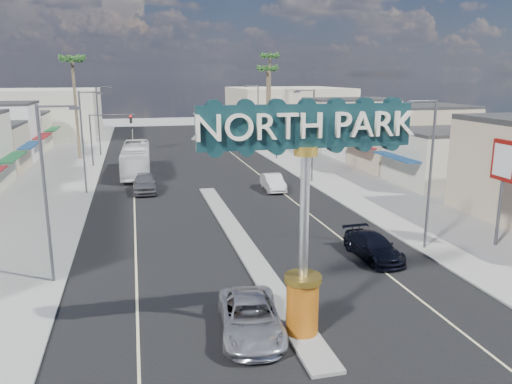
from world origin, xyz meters
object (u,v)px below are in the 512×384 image
palm_right_mid (268,73)px  car_parked_left (145,183)px  palm_left_far (72,65)px  traffic_signal_left (107,129)px  traffic_signal_right (263,126)px  suv_right (373,247)px  streetlight_l_mid (84,137)px  bank_pylon_sign (504,167)px  suv_left (251,317)px  streetlight_r_far (257,114)px  gateway_sign (305,194)px  palm_right_far (270,61)px  streetlight_l_near (48,186)px  streetlight_r_mid (311,131)px  streetlight_l_far (99,117)px  city_bus (136,159)px  car_parked_right (273,182)px  streetlight_r_near (428,167)px

palm_right_mid → car_parked_left: 33.71m
palm_left_far → traffic_signal_left: bearing=-57.6°
traffic_signal_right → suv_right: (-2.33, -34.63, -3.57)m
streetlight_l_mid → bank_pylon_sign: streetlight_l_mid is taller
streetlight_l_mid → suv_left: (8.43, -27.39, -4.33)m
traffic_signal_left → streetlight_l_mid: size_ratio=0.67×
traffic_signal_left → suv_left: 42.16m
palm_right_mid → streetlight_r_far: bearing=-122.7°
gateway_sign → car_parked_left: size_ratio=1.78×
traffic_signal_right → palm_right_far: size_ratio=0.43×
traffic_signal_left → bank_pylon_sign: size_ratio=0.93×
traffic_signal_right → streetlight_l_near: streetlight_l_near is taller
streetlight_r_mid → palm_left_far: palm_left_far is taller
streetlight_l_far → suv_left: size_ratio=1.71×
gateway_sign → palm_left_far: palm_left_far is taller
streetlight_l_far → palm_left_far: size_ratio=0.69×
traffic_signal_left → bank_pylon_sign: bank_pylon_sign is taller
streetlight_r_mid → suv_right: bearing=-99.8°
streetlight_l_mid → bank_pylon_sign: bearing=-38.9°
streetlight_l_near → suv_left: bearing=-41.2°
streetlight_l_near → city_bus: streetlight_l_near is taller
traffic_signal_left → car_parked_right: traffic_signal_left is taller
streetlight_r_mid → palm_left_far: bearing=139.5°
traffic_signal_left → palm_right_mid: bearing=28.4°
streetlight_r_far → streetlight_l_mid: bearing=-133.5°
streetlight_l_far → streetlight_r_mid: size_ratio=1.00×
palm_left_far → streetlight_r_near: bearing=-59.6°
streetlight_l_near → palm_right_far: 58.35m
suv_right → bank_pylon_sign: size_ratio=0.75×
suv_left → suv_right: suv_left is taller
suv_left → car_parked_right: size_ratio=1.16×
car_parked_right → city_bus: city_bus is taller
palm_left_far → car_parked_right: bearing=-49.9°
streetlight_r_near → palm_right_mid: bearing=86.8°
streetlight_r_mid → car_parked_right: streetlight_r_mid is taller
traffic_signal_left → palm_left_far: size_ratio=0.46×
traffic_signal_left → bank_pylon_sign: (24.29, -34.62, 0.75)m
traffic_signal_left → streetlight_r_near: size_ratio=0.67×
gateway_sign → car_parked_right: 26.74m
streetlight_r_near → city_bus: bearing=120.5°
streetlight_r_mid → gateway_sign: bearing=-110.4°
streetlight_l_mid → bank_pylon_sign: 32.83m
streetlight_l_near → palm_right_mid: size_ratio=0.74×
palm_left_far → palm_right_mid: bearing=13.0°
palm_left_far → car_parked_right: size_ratio=2.89×
palm_right_mid → bank_pylon_sign: size_ratio=1.87×
streetlight_r_far → traffic_signal_left: bearing=-157.8°
streetlight_r_mid → city_bus: 18.84m
streetlight_r_mid → suv_left: (-12.43, -27.39, -4.33)m
palm_right_mid → car_parked_right: size_ratio=2.67×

